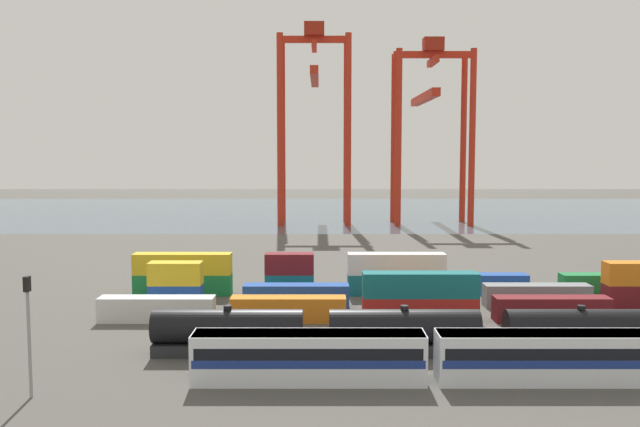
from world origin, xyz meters
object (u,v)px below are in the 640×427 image
at_px(passenger_train, 431,355).
at_px(shipping_container_0, 157,309).
at_px(freight_tank_row, 492,331).
at_px(shipping_container_7, 296,296).
at_px(gantry_crane_central, 430,113).
at_px(shipping_container_2, 420,309).
at_px(gantry_crane_west, 314,103).
at_px(shipping_container_14, 183,284).
at_px(shipping_container_5, 176,296).
at_px(shipping_container_18, 396,284).
at_px(signal_mast, 28,321).

bearing_deg(passenger_train, shipping_container_0, 143.40).
height_order(passenger_train, freight_tank_row, freight_tank_row).
height_order(shipping_container_7, gantry_crane_central, gantry_crane_central).
bearing_deg(shipping_container_2, gantry_crane_west, 96.81).
relative_size(freight_tank_row, shipping_container_2, 4.92).
height_order(shipping_container_0, shipping_container_14, same).
xyz_separation_m(shipping_container_2, gantry_crane_central, (16.73, 100.25, 26.01)).
bearing_deg(shipping_container_5, shipping_container_2, -13.98).
bearing_deg(freight_tank_row, shipping_container_14, 141.69).
distance_m(shipping_container_0, shipping_container_5, 6.77).
xyz_separation_m(passenger_train, shipping_container_2, (1.93, 19.13, -0.84)).
bearing_deg(gantry_crane_central, shipping_container_18, -101.55).
relative_size(shipping_container_0, shipping_container_18, 1.00).
bearing_deg(shipping_container_14, gantry_crane_central, 62.93).
relative_size(signal_mast, shipping_container_5, 1.48).
bearing_deg(gantry_crane_west, freight_tank_row, -81.59).
distance_m(shipping_container_5, shipping_container_14, 6.76).
distance_m(signal_mast, shipping_container_7, 34.79).
bearing_deg(shipping_container_2, passenger_train, -95.76).
bearing_deg(signal_mast, freight_tank_row, 16.30).
bearing_deg(shipping_container_0, passenger_train, -36.60).
bearing_deg(gantry_crane_central, shipping_container_2, -99.48).
bearing_deg(gantry_crane_west, signal_mast, -99.11).
relative_size(passenger_train, shipping_container_14, 3.05).
relative_size(freight_tank_row, gantry_crane_central, 1.33).
xyz_separation_m(shipping_container_2, shipping_container_7, (-13.25, 6.74, 0.00)).
bearing_deg(shipping_container_18, gantry_crane_central, 78.45).
bearing_deg(shipping_container_18, gantry_crane_west, 97.20).
bearing_deg(gantry_crane_central, passenger_train, -98.89).
bearing_deg(passenger_train, shipping_container_2, 84.24).
relative_size(freight_tank_row, shipping_container_0, 4.92).
xyz_separation_m(freight_tank_row, gantry_crane_west, (-16.51, 111.68, 27.58)).
bearing_deg(shipping_container_7, gantry_crane_central, 72.22).
distance_m(passenger_train, signal_mast, 29.99).
bearing_deg(freight_tank_row, gantry_crane_west, 98.41).
relative_size(shipping_container_2, shipping_container_5, 2.00).
height_order(signal_mast, shipping_container_2, signal_mast).
bearing_deg(shipping_container_5, shipping_container_14, 94.47).
bearing_deg(shipping_container_0, signal_mast, -99.62).
xyz_separation_m(shipping_container_14, gantry_crane_central, (44.35, 86.77, 26.01)).
height_order(freight_tank_row, shipping_container_18, freight_tank_row).
bearing_deg(shipping_container_7, freight_tank_row, -46.34).
relative_size(passenger_train, shipping_container_0, 3.05).
xyz_separation_m(shipping_container_5, gantry_crane_west, (15.19, 92.96, 28.37)).
height_order(shipping_container_14, gantry_crane_west, gantry_crane_west).
xyz_separation_m(signal_mast, shipping_container_0, (3.82, 22.55, -4.39)).
height_order(shipping_container_7, shipping_container_18, same).
height_order(passenger_train, shipping_container_0, passenger_train).
bearing_deg(shipping_container_18, shipping_container_14, 180.00).
xyz_separation_m(freight_tank_row, shipping_container_18, (-5.62, 25.47, -0.79)).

